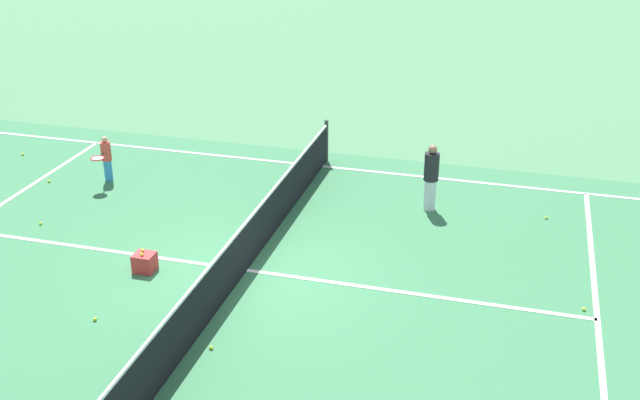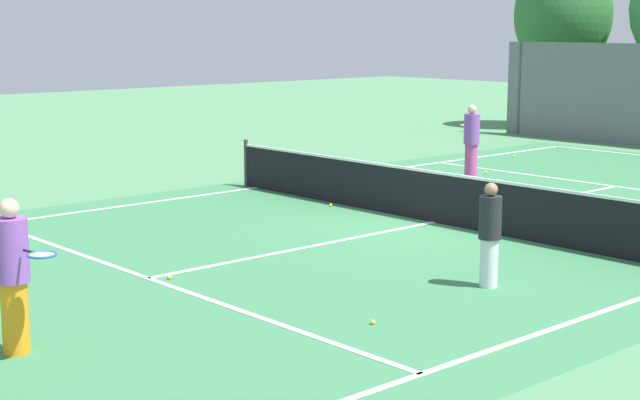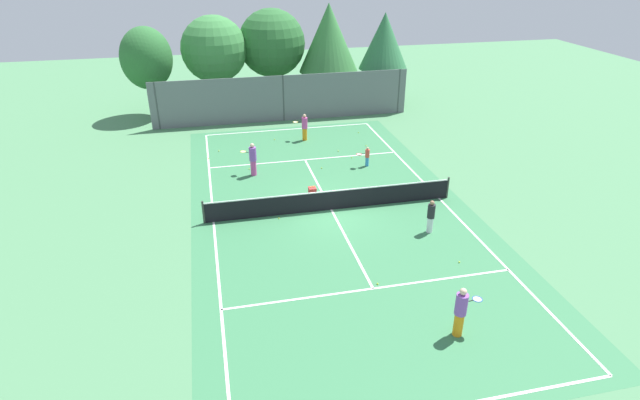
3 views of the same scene
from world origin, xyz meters
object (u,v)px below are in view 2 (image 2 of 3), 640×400
tennis_ball_9 (373,322)px  player_1 (13,274)px  tennis_ball_1 (471,157)px  player_2 (490,234)px  tennis_ball_8 (412,195)px  ball_crate (475,198)px  tennis_ball_5 (486,173)px  tennis_ball_10 (169,277)px  tennis_ball_0 (606,196)px  tennis_ball_4 (514,156)px  tennis_ball_12 (331,205)px  player_3 (471,140)px

tennis_ball_9 → player_1: bearing=-117.2°
tennis_ball_1 → player_2: bearing=-49.6°
tennis_ball_1 → tennis_ball_8: (3.15, -5.88, 0.00)m
player_2 → tennis_ball_8: bearing=141.0°
ball_crate → tennis_ball_1: size_ratio=6.45×
ball_crate → tennis_ball_8: ball_crate is taller
player_2 → tennis_ball_9: bearing=-85.9°
ball_crate → tennis_ball_5: (-2.79, 3.86, -0.15)m
ball_crate → tennis_ball_10: 8.08m
ball_crate → tennis_ball_0: bearing=68.9°
tennis_ball_0 → tennis_ball_4: size_ratio=1.00×
player_1 → tennis_ball_5: 15.96m
tennis_ball_9 → tennis_ball_12: same height
tennis_ball_0 → tennis_ball_4: (-5.50, 3.95, 0.00)m
player_3 → tennis_ball_12: 5.36m
ball_crate → tennis_ball_4: bearing=121.5°
tennis_ball_9 → player_3: bearing=123.9°
player_3 → tennis_ball_4: player_3 is taller
ball_crate → tennis_ball_10: ball_crate is taller
tennis_ball_0 → tennis_ball_9: same height
tennis_ball_4 → player_3: bearing=-67.1°
player_2 → player_3: bearing=130.9°
tennis_ball_5 → tennis_ball_10: 12.42m
tennis_ball_4 → tennis_ball_0: bearing=-35.7°
tennis_ball_4 → tennis_ball_8: bearing=-70.3°
tennis_ball_1 → tennis_ball_8: size_ratio=1.00×
player_2 → tennis_ball_12: size_ratio=23.16×
tennis_ball_4 → tennis_ball_8: size_ratio=1.00×
player_2 → tennis_ball_8: 7.77m
tennis_ball_8 → tennis_ball_12: (-0.24, -2.24, 0.00)m
player_1 → tennis_ball_4: player_1 is taller
tennis_ball_4 → tennis_ball_9: (8.70, -14.40, 0.00)m
tennis_ball_1 → tennis_ball_9: size_ratio=1.00×
tennis_ball_5 → tennis_ball_12: (0.75, -6.07, 0.00)m
player_1 → ball_crate: bearing=102.2°
player_3 → ball_crate: size_ratio=4.28×
tennis_ball_0 → tennis_ball_9: (3.20, -10.45, 0.00)m
tennis_ball_10 → tennis_ball_8: bearing=107.7°
tennis_ball_0 → tennis_ball_12: (-3.23, -5.29, 0.00)m
tennis_ball_0 → tennis_ball_8: bearing=-134.4°
player_3 → tennis_ball_9: player_3 is taller
tennis_ball_0 → tennis_ball_1: 6.76m
tennis_ball_1 → tennis_ball_9: (9.34, -13.29, 0.00)m
player_1 → tennis_ball_5: size_ratio=27.49×
tennis_ball_9 → tennis_ball_12: 8.24m
ball_crate → tennis_ball_8: 1.81m
player_2 → tennis_ball_12: player_2 is taller
player_3 → tennis_ball_5: (-0.17, 0.81, -0.91)m
tennis_ball_9 → tennis_ball_10: size_ratio=1.00×
player_2 → tennis_ball_10: 4.76m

